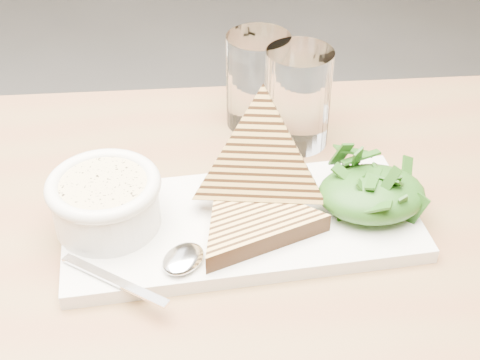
{
  "coord_description": "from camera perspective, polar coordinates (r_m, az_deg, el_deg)",
  "views": [
    {
      "loc": [
        0.18,
        -0.55,
        1.21
      ],
      "look_at": [
        0.22,
        -0.01,
        0.8
      ],
      "focal_mm": 50.0,
      "sensor_mm": 36.0,
      "label": 1
    }
  ],
  "objects": [
    {
      "name": "spoon_bowl",
      "position": [
        0.64,
        -4.88,
        -6.7
      ],
      "size": [
        0.06,
        0.06,
        0.01
      ],
      "primitive_type": "ellipsoid",
      "rotation": [
        0.0,
        0.0,
        -0.61
      ],
      "color": "silver",
      "rests_on": "platter"
    },
    {
      "name": "spoon_handle",
      "position": [
        0.63,
        -10.69,
        -8.39
      ],
      "size": [
        0.1,
        0.08,
        0.0
      ],
      "primitive_type": "cube",
      "rotation": [
        0.0,
        0.0,
        -0.61
      ],
      "color": "silver",
      "rests_on": "platter"
    },
    {
      "name": "glass_far",
      "position": [
        0.8,
        4.93,
        7.02
      ],
      "size": [
        0.08,
        0.08,
        0.12
      ],
      "primitive_type": "cylinder",
      "color": "white",
      "rests_on": "table_top"
    },
    {
      "name": "arugula_pile",
      "position": [
        0.7,
        11.22,
        -0.79
      ],
      "size": [
        0.11,
        0.1,
        0.05
      ],
      "primitive_type": null,
      "color": "#2E581A",
      "rests_on": "platter"
    },
    {
      "name": "soup_bowl",
      "position": [
        0.68,
        -11.32,
        -2.27
      ],
      "size": [
        0.11,
        0.11,
        0.04
      ],
      "primitive_type": "cylinder",
      "color": "white",
      "rests_on": "platter"
    },
    {
      "name": "bowl_rim",
      "position": [
        0.67,
        -11.6,
        -0.4
      ],
      "size": [
        0.11,
        0.11,
        0.01
      ],
      "primitive_type": "torus",
      "color": "white",
      "rests_on": "soup_bowl"
    },
    {
      "name": "table_top",
      "position": [
        0.67,
        2.13,
        -9.19
      ],
      "size": [
        1.11,
        0.75,
        0.04
      ],
      "primitive_type": "cube",
      "rotation": [
        0.0,
        0.0,
        0.01
      ],
      "color": "olive",
      "rests_on": "ground"
    },
    {
      "name": "glass_near",
      "position": [
        0.84,
        1.53,
        8.45
      ],
      "size": [
        0.08,
        0.08,
        0.12
      ],
      "primitive_type": "cylinder",
      "color": "white",
      "rests_on": "table_top"
    },
    {
      "name": "sandwich_lean",
      "position": [
        0.68,
        1.76,
        1.53
      ],
      "size": [
        0.18,
        0.17,
        0.18
      ],
      "primitive_type": null,
      "rotation": [
        1.11,
        0.0,
        -0.14
      ],
      "color": "tan",
      "rests_on": "sandwich_flat"
    },
    {
      "name": "sandwich_flat",
      "position": [
        0.67,
        0.99,
        -3.44
      ],
      "size": [
        0.21,
        0.21,
        0.02
      ],
      "primitive_type": null,
      "rotation": [
        0.0,
        0.0,
        0.39
      ],
      "color": "tan",
      "rests_on": "platter"
    },
    {
      "name": "salad_base",
      "position": [
        0.7,
        11.16,
        -1.16
      ],
      "size": [
        0.11,
        0.09,
        0.04
      ],
      "primitive_type": "ellipsoid",
      "color": "#12400F",
      "rests_on": "platter"
    },
    {
      "name": "platter",
      "position": [
        0.7,
        0.13,
        -3.75
      ],
      "size": [
        0.38,
        0.2,
        0.02
      ],
      "primitive_type": "cube",
      "rotation": [
        0.0,
        0.0,
        0.09
      ],
      "color": "white",
      "rests_on": "table_top"
    },
    {
      "name": "soup",
      "position": [
        0.67,
        -11.58,
        -0.54
      ],
      "size": [
        0.09,
        0.09,
        0.01
      ],
      "primitive_type": "cylinder",
      "color": "beige",
      "rests_on": "soup_bowl"
    }
  ]
}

